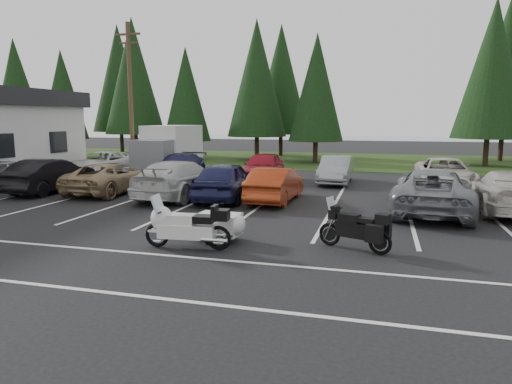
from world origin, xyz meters
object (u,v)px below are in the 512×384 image
object	(u,v)px
car_near_3	(180,179)
car_near_7	(509,191)
car_near_5	(276,184)
cargo_trailer	(219,227)
car_far_1	(179,166)
car_far_4	(444,174)
adventure_motorcycle	(354,224)
car_near_2	(111,178)
car_near_1	(50,175)
car_far_2	(263,167)
car_near_6	(432,191)
car_near_0	(6,173)
box_truck	(166,149)
touring_motorcycle	(187,222)
car_far_0	(103,163)
car_near_4	(226,180)
utility_pole	(131,96)

from	to	relation	value
car_near_3	car_near_7	xyz separation A→B (m)	(12.61, 0.18, -0.03)
car_near_5	cargo_trailer	distance (m)	6.33
car_far_1	car_far_4	bearing A→B (deg)	-2.74
car_near_7	car_far_1	size ratio (longest dim) A/B	1.10
car_near_5	adventure_motorcycle	xyz separation A→B (m)	(3.47, -6.23, -0.03)
cargo_trailer	adventure_motorcycle	xyz separation A→B (m)	(3.60, 0.09, 0.28)
car_near_2	car_far_1	bearing A→B (deg)	-98.65
car_near_1	car_far_2	world-z (taller)	car_far_2
car_near_6	adventure_motorcycle	size ratio (longest dim) A/B	2.57
car_near_2	adventure_motorcycle	bearing A→B (deg)	150.04
car_near_0	car_near_3	size ratio (longest dim) A/B	0.77
car_far_2	adventure_motorcycle	distance (m)	12.94
box_truck	car_far_1	size ratio (longest dim) A/B	1.17
car_far_1	car_far_2	xyz separation A→B (m)	(4.88, -0.05, 0.09)
car_far_4	touring_motorcycle	world-z (taller)	car_far_4
car_near_1	car_near_3	world-z (taller)	car_near_3
car_near_6	car_far_0	size ratio (longest dim) A/B	1.11
car_near_6	car_far_0	xyz separation A→B (m)	(-17.64, 6.55, -0.08)
car_near_5	car_near_4	bearing A→B (deg)	4.60
cargo_trailer	adventure_motorcycle	distance (m)	3.61
car_near_1	car_near_7	size ratio (longest dim) A/B	0.89
utility_pole	car_near_0	world-z (taller)	utility_pole
box_truck	car_far_0	world-z (taller)	box_truck
car_near_3	car_near_6	world-z (taller)	car_near_3
car_far_1	adventure_motorcycle	size ratio (longest dim) A/B	2.18
car_near_2	touring_motorcycle	size ratio (longest dim) A/B	1.96
car_near_2	car_far_1	distance (m)	5.44
touring_motorcycle	adventure_motorcycle	xyz separation A→B (m)	(4.12, 1.01, -0.03)
car_near_7	car_far_4	bearing A→B (deg)	-70.94
car_near_3	car_far_0	bearing A→B (deg)	-34.82
box_truck	car_near_5	bearing A→B (deg)	-42.41
car_near_4	car_near_6	distance (m)	7.96
box_truck	adventure_motorcycle	xyz separation A→B (m)	(12.29, -14.29, -0.78)
car_far_1	car_near_5	bearing A→B (deg)	-41.54
car_near_0	touring_motorcycle	size ratio (longest dim) A/B	1.66
car_near_2	cargo_trailer	bearing A→B (deg)	139.14
car_near_3	cargo_trailer	xyz separation A→B (m)	(4.00, -6.21, -0.41)
car_far_4	car_near_5	bearing A→B (deg)	-142.90
car_far_2	car_near_1	bearing A→B (deg)	-148.96
car_far_2	car_near_6	bearing A→B (deg)	-42.53
car_near_5	car_far_2	size ratio (longest dim) A/B	0.92
box_truck	car_near_7	bearing A→B (deg)	-24.78
utility_pole	car_near_1	world-z (taller)	utility_pole
car_near_1	touring_motorcycle	xyz separation A→B (m)	(9.77, -6.88, -0.06)
car_near_3	adventure_motorcycle	world-z (taller)	car_near_3
car_near_2	car_far_4	bearing A→B (deg)	-160.13
box_truck	car_far_4	bearing A→B (deg)	-9.31
box_truck	car_near_3	bearing A→B (deg)	-60.12
car_far_2	cargo_trailer	distance (m)	11.99
car_far_2	cargo_trailer	bearing A→B (deg)	-85.04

